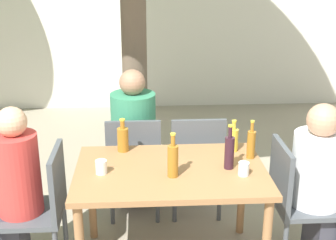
# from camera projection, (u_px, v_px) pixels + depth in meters

# --- Properties ---
(cafe_building_wall) EXTENTS (10.00, 0.08, 2.80)m
(cafe_building_wall) POSITION_uv_depth(u_px,v_px,m) (153.00, 11.00, 6.58)
(cafe_building_wall) COLOR silver
(cafe_building_wall) RESTS_ON ground_plane
(dining_table_front) EXTENTS (1.31, 0.87, 0.77)m
(dining_table_front) POSITION_uv_depth(u_px,v_px,m) (171.00, 181.00, 3.24)
(dining_table_front) COLOR #996B42
(dining_table_front) RESTS_ON ground_plane
(patio_chair_0) EXTENTS (0.44, 0.44, 0.92)m
(patio_chair_0) POSITION_uv_depth(u_px,v_px,m) (43.00, 203.00, 3.23)
(patio_chair_0) COLOR #474C51
(patio_chair_0) RESTS_ON ground_plane
(patio_chair_1) EXTENTS (0.44, 0.44, 0.92)m
(patio_chair_1) POSITION_uv_depth(u_px,v_px,m) (294.00, 196.00, 3.34)
(patio_chair_1) COLOR #474C51
(patio_chair_1) RESTS_ON ground_plane
(patio_chair_2) EXTENTS (0.44, 0.44, 0.92)m
(patio_chair_2) POSITION_uv_depth(u_px,v_px,m) (134.00, 161.00, 3.90)
(patio_chair_2) COLOR #474C51
(patio_chair_2) RESTS_ON ground_plane
(patio_chair_3) EXTENTS (0.44, 0.44, 0.92)m
(patio_chair_3) POSITION_uv_depth(u_px,v_px,m) (196.00, 159.00, 3.93)
(patio_chair_3) COLOR #474C51
(patio_chair_3) RESTS_ON ground_plane
(person_seated_0) EXTENTS (0.55, 0.30, 1.23)m
(person_seated_0) POSITION_uv_depth(u_px,v_px,m) (7.00, 202.00, 3.22)
(person_seated_0) COLOR #383842
(person_seated_0) RESTS_ON ground_plane
(person_seated_1) EXTENTS (0.58, 0.37, 1.21)m
(person_seated_1) POSITION_uv_depth(u_px,v_px,m) (327.00, 192.00, 3.34)
(person_seated_1) COLOR #383842
(person_seated_1) RESTS_ON ground_plane
(person_seated_2) EXTENTS (0.38, 0.59, 1.27)m
(person_seated_2) POSITION_uv_depth(u_px,v_px,m) (134.00, 145.00, 4.09)
(person_seated_2) COLOR #383842
(person_seated_2) RESTS_ON ground_plane
(wine_bottle_0) EXTENTS (0.07, 0.07, 0.32)m
(wine_bottle_0) POSITION_uv_depth(u_px,v_px,m) (229.00, 152.00, 3.18)
(wine_bottle_0) COLOR #331923
(wine_bottle_0) RESTS_ON dining_table_front
(amber_bottle_1) EXTENTS (0.06, 0.06, 0.29)m
(amber_bottle_1) POSITION_uv_depth(u_px,v_px,m) (251.00, 143.00, 3.35)
(amber_bottle_1) COLOR #9E661E
(amber_bottle_1) RESTS_ON dining_table_front
(amber_bottle_2) EXTENTS (0.07, 0.07, 0.31)m
(amber_bottle_2) POSITION_uv_depth(u_px,v_px,m) (173.00, 160.00, 3.06)
(amber_bottle_2) COLOR #9E661E
(amber_bottle_2) RESTS_ON dining_table_front
(amber_bottle_3) EXTENTS (0.08, 0.08, 0.25)m
(amber_bottle_3) POSITION_uv_depth(u_px,v_px,m) (123.00, 139.00, 3.47)
(amber_bottle_3) COLOR #9E661E
(amber_bottle_3) RESTS_ON dining_table_front
(oil_cruet_4) EXTENTS (0.07, 0.07, 0.24)m
(oil_cruet_4) POSITION_uv_depth(u_px,v_px,m) (233.00, 139.00, 3.47)
(oil_cruet_4) COLOR gold
(oil_cruet_4) RESTS_ON dining_table_front
(drinking_glass_0) EXTENTS (0.08, 0.08, 0.09)m
(drinking_glass_0) POSITION_uv_depth(u_px,v_px,m) (101.00, 167.00, 3.13)
(drinking_glass_0) COLOR silver
(drinking_glass_0) RESTS_ON dining_table_front
(drinking_glass_1) EXTENTS (0.07, 0.07, 0.09)m
(drinking_glass_1) POSITION_uv_depth(u_px,v_px,m) (244.00, 169.00, 3.10)
(drinking_glass_1) COLOR silver
(drinking_glass_1) RESTS_ON dining_table_front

